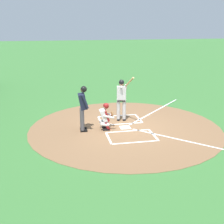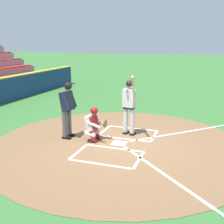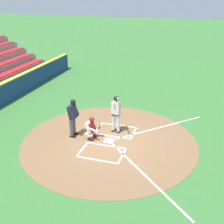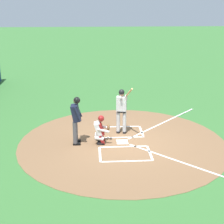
{
  "view_description": "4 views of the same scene",
  "coord_description": "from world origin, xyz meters",
  "px_view_note": "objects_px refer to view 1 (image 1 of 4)",
  "views": [
    {
      "loc": [
        11.46,
        -2.8,
        4.3
      ],
      "look_at": [
        0.47,
        -0.66,
        0.87
      ],
      "focal_mm": 47.72,
      "sensor_mm": 36.0,
      "label": 1
    },
    {
      "loc": [
        8.02,
        2.57,
        3.14
      ],
      "look_at": [
        -0.0,
        -0.24,
        1.0
      ],
      "focal_mm": 45.74,
      "sensor_mm": 36.0,
      "label": 2
    },
    {
      "loc": [
        10.65,
        3.44,
        6.43
      ],
      "look_at": [
        -0.44,
        -0.0,
        1.28
      ],
      "focal_mm": 44.68,
      "sensor_mm": 36.0,
      "label": 3
    },
    {
      "loc": [
        11.95,
        -1.15,
        5.24
      ],
      "look_at": [
        -0.04,
        -0.4,
        1.23
      ],
      "focal_mm": 53.85,
      "sensor_mm": 36.0,
      "label": 4
    }
  ],
  "objects_px": {
    "plate_umpire": "(83,105)",
    "baseball": "(111,124)",
    "catcher": "(106,116)",
    "batter": "(122,97)"
  },
  "relations": [
    {
      "from": "plate_umpire",
      "to": "batter",
      "type": "bearing_deg",
      "value": 117.7
    },
    {
      "from": "baseball",
      "to": "catcher",
      "type": "bearing_deg",
      "value": -34.49
    },
    {
      "from": "batter",
      "to": "plate_umpire",
      "type": "bearing_deg",
      "value": -62.3
    },
    {
      "from": "plate_umpire",
      "to": "catcher",
      "type": "bearing_deg",
      "value": 90.07
    },
    {
      "from": "plate_umpire",
      "to": "baseball",
      "type": "height_order",
      "value": "plate_umpire"
    },
    {
      "from": "plate_umpire",
      "to": "baseball",
      "type": "distance_m",
      "value": 1.67
    },
    {
      "from": "batter",
      "to": "catcher",
      "type": "relative_size",
      "value": 1.88
    },
    {
      "from": "baseball",
      "to": "plate_umpire",
      "type": "bearing_deg",
      "value": -70.01
    },
    {
      "from": "batter",
      "to": "plate_umpire",
      "type": "relative_size",
      "value": 1.14
    },
    {
      "from": "batter",
      "to": "baseball",
      "type": "height_order",
      "value": "batter"
    }
  ]
}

